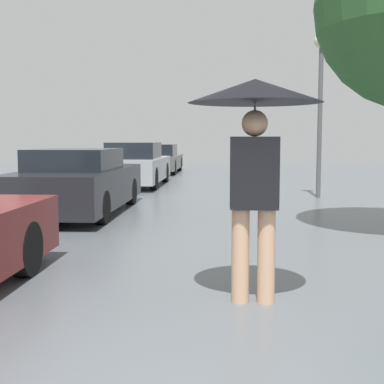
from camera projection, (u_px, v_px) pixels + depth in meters
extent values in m
cylinder|color=tan|center=(240.00, 256.00, 4.61)|extent=(0.15, 0.15, 0.82)
cylinder|color=tan|center=(266.00, 256.00, 4.59)|extent=(0.15, 0.15, 0.82)
cube|color=#2D2D33|center=(254.00, 173.00, 4.53)|extent=(0.41, 0.24, 0.61)
sphere|color=tan|center=(255.00, 123.00, 4.49)|extent=(0.22, 0.22, 0.22)
cylinder|color=#515456|center=(255.00, 142.00, 4.50)|extent=(0.02, 0.02, 0.65)
cone|color=black|center=(255.00, 91.00, 4.46)|extent=(1.13, 1.13, 0.20)
cylinder|color=black|center=(25.00, 249.00, 5.48)|extent=(0.18, 0.57, 0.57)
cube|color=black|center=(79.00, 187.00, 10.25)|extent=(1.68, 4.43, 0.69)
cube|color=black|center=(75.00, 159.00, 9.98)|extent=(1.42, 1.99, 0.39)
cylinder|color=black|center=(63.00, 191.00, 11.68)|extent=(0.18, 0.57, 0.57)
cylinder|color=black|center=(131.00, 191.00, 11.59)|extent=(0.18, 0.57, 0.57)
cylinder|color=black|center=(13.00, 207.00, 8.95)|extent=(0.18, 0.57, 0.57)
cylinder|color=black|center=(102.00, 207.00, 8.86)|extent=(0.18, 0.57, 0.57)
cube|color=#9EA3A8|center=(136.00, 169.00, 16.25)|extent=(1.64, 4.52, 0.67)
cube|color=black|center=(134.00, 150.00, 15.97)|extent=(1.39, 2.03, 0.47)
cylinder|color=black|center=(121.00, 172.00, 17.71)|extent=(0.18, 0.64, 0.64)
cylinder|color=black|center=(165.00, 172.00, 17.62)|extent=(0.18, 0.64, 0.64)
cylinder|color=black|center=(101.00, 178.00, 14.93)|extent=(0.18, 0.64, 0.64)
cylinder|color=black|center=(154.00, 179.00, 14.84)|extent=(0.18, 0.64, 0.64)
cube|color=#4C514C|center=(158.00, 162.00, 22.62)|extent=(1.79, 4.54, 0.56)
cube|color=black|center=(157.00, 150.00, 22.34)|extent=(1.52, 2.04, 0.47)
cylinder|color=black|center=(144.00, 164.00, 24.08)|extent=(0.18, 0.62, 0.62)
cylinder|color=black|center=(179.00, 164.00, 23.98)|extent=(0.18, 0.62, 0.62)
cylinder|color=black|center=(133.00, 167.00, 21.28)|extent=(0.18, 0.62, 0.62)
cylinder|color=black|center=(173.00, 167.00, 21.18)|extent=(0.18, 0.62, 0.62)
cylinder|color=#515456|center=(320.00, 122.00, 12.79)|extent=(0.11, 0.11, 3.62)
sphere|color=beige|center=(322.00, 41.00, 12.60)|extent=(0.35, 0.35, 0.35)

